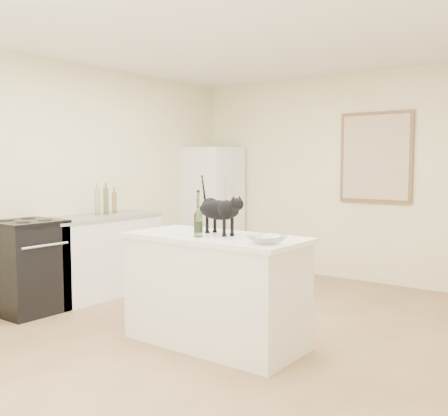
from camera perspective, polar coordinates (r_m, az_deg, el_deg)
floor at (r=4.71m, az=-0.37°, el=-13.49°), size 5.50×5.50×0.00m
ceiling at (r=4.60m, az=-0.39°, el=18.92°), size 5.50×5.50×0.00m
wall_back at (r=6.86m, az=13.73°, el=3.21°), size 4.50×0.00×4.50m
wall_left at (r=6.10m, az=-17.43°, el=2.94°), size 0.00×5.50×5.50m
island_base at (r=4.38m, az=-0.93°, el=-9.05°), size 1.44×0.67×0.86m
island_top at (r=4.29m, az=-0.94°, el=-3.21°), size 1.50×0.70×0.04m
left_cabinets at (r=6.14m, az=-13.30°, el=-5.13°), size 0.60×1.40×0.86m
left_countertop at (r=6.08m, az=-13.38°, el=-0.95°), size 0.62×1.44×0.04m
stove at (r=5.61m, az=-20.43°, el=-6.04°), size 0.60×0.60×0.90m
fridge at (r=7.55m, az=-1.31°, el=0.07°), size 0.68×0.68×1.70m
artwork_frame at (r=6.72m, az=16.03°, el=5.26°), size 0.90×0.03×1.10m
artwork_canvas at (r=6.70m, az=15.97°, el=5.27°), size 0.82×0.00×1.02m
black_cat at (r=4.31m, az=-0.57°, el=-0.50°), size 0.53×0.31×0.36m
wine_bottle at (r=4.18m, az=-2.80°, el=-0.92°), size 0.09×0.09×0.32m
glass_bowl at (r=3.82m, az=4.60°, el=-3.44°), size 0.32×0.32×0.06m
fridge_paper at (r=7.37m, az=1.09°, el=2.21°), size 0.04×0.12×0.16m
counter_bottle_cluster at (r=6.14m, az=-12.69°, el=0.65°), size 0.10×0.31×0.30m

